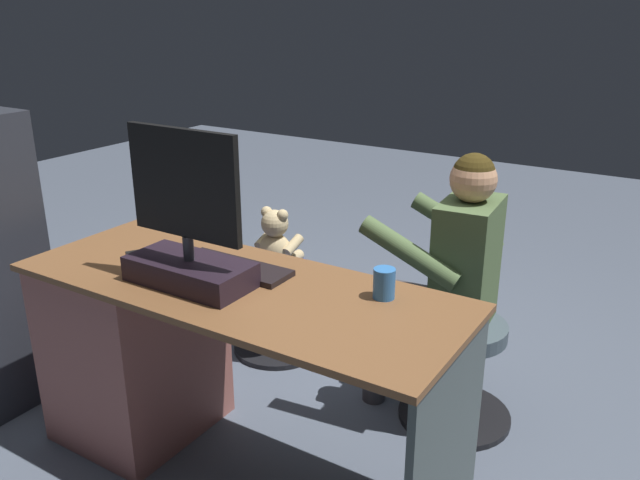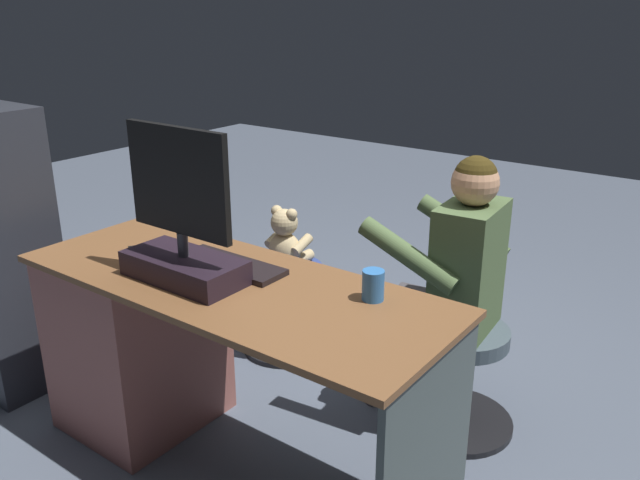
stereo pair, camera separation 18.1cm
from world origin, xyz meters
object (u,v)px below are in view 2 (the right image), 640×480
(office_chair_teddy, at_px, (286,301))
(computer_mouse, at_px, (173,245))
(tv_remote, at_px, (149,248))
(teddy_bear, at_px, (286,240))
(desk, at_px, (155,337))
(person, at_px, (449,272))
(monitor, at_px, (182,237))
(keyboard, at_px, (231,264))
(cup, at_px, (373,285))
(visitor_chair, at_px, (459,371))

(office_chair_teddy, bearing_deg, computer_mouse, 93.64)
(tv_remote, distance_m, teddy_bear, 0.81)
(desk, height_order, teddy_bear, desk)
(office_chair_teddy, bearing_deg, person, 175.21)
(monitor, xyz_separation_m, office_chair_teddy, (0.29, -0.88, -0.65))
(tv_remote, height_order, person, person)
(keyboard, relative_size, cup, 4.26)
(monitor, distance_m, teddy_bear, 1.00)
(cup, height_order, tv_remote, cup)
(keyboard, bearing_deg, tv_remote, 9.10)
(keyboard, height_order, office_chair_teddy, keyboard)
(keyboard, bearing_deg, cup, -172.57)
(desk, relative_size, cup, 16.02)
(cup, height_order, person, person)
(computer_mouse, bearing_deg, visitor_chair, -145.32)
(computer_mouse, distance_m, teddy_bear, 0.75)
(desk, distance_m, cup, 0.99)
(computer_mouse, relative_size, person, 0.09)
(monitor, relative_size, cup, 5.26)
(cup, distance_m, teddy_bear, 1.13)
(computer_mouse, bearing_deg, office_chair_teddy, -86.36)
(keyboard, height_order, cup, cup)
(keyboard, xyz_separation_m, tv_remote, (0.37, 0.06, -0.00))
(office_chair_teddy, relative_size, teddy_bear, 1.48)
(monitor, distance_m, office_chair_teddy, 1.13)
(computer_mouse, relative_size, office_chair_teddy, 0.22)
(visitor_chair, distance_m, person, 0.41)
(monitor, height_order, tv_remote, monitor)
(desk, relative_size, tv_remote, 10.52)
(person, bearing_deg, tv_remote, 37.62)
(computer_mouse, height_order, teddy_bear, computer_mouse)
(desk, distance_m, teddy_bear, 0.83)
(computer_mouse, bearing_deg, desk, 59.13)
(teddy_bear, height_order, person, person)
(cup, height_order, visitor_chair, cup)
(computer_mouse, xyz_separation_m, office_chair_teddy, (0.05, -0.71, -0.52))
(teddy_bear, bearing_deg, visitor_chair, 174.60)
(tv_remote, bearing_deg, desk, 153.71)
(teddy_bear, bearing_deg, person, 174.54)
(cup, bearing_deg, monitor, 21.81)
(tv_remote, relative_size, visitor_chair, 0.32)
(desk, xyz_separation_m, tv_remote, (0.02, -0.03, 0.36))
(tv_remote, distance_m, office_chair_teddy, 0.92)
(monitor, relative_size, office_chair_teddy, 1.18)
(keyboard, height_order, person, person)
(monitor, bearing_deg, office_chair_teddy, -71.56)
(keyboard, distance_m, cup, 0.55)
(monitor, distance_m, person, 1.03)
(teddy_bear, bearing_deg, computer_mouse, 93.59)
(computer_mouse, distance_m, cup, 0.85)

